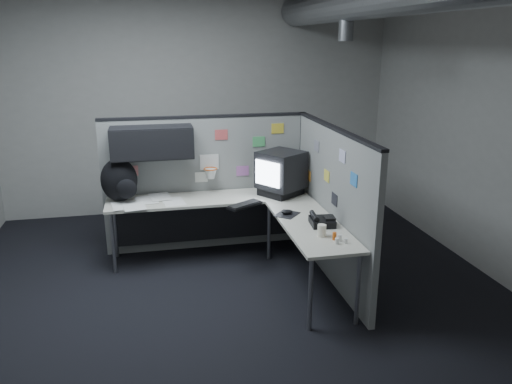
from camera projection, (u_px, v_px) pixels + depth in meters
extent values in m
cube|color=black|center=(232.00, 295.00, 5.04)|extent=(5.60, 5.60, 0.01)
cube|color=#9E9E99|center=(199.00, 102.00, 7.20)|extent=(5.60, 0.01, 3.20)
cube|color=#9E9E99|center=(346.00, 269.00, 1.95)|extent=(5.60, 0.01, 3.20)
cube|color=#9E9E99|center=(499.00, 127.00, 5.14)|extent=(0.01, 5.60, 3.20)
cylinder|color=slate|center=(346.00, 26.00, 5.31)|extent=(0.16, 0.16, 0.30)
cube|color=gray|center=(207.00, 184.00, 6.00)|extent=(2.43, 0.06, 1.60)
cube|color=black|center=(205.00, 116.00, 5.77)|extent=(2.43, 0.07, 0.03)
cube|color=black|center=(301.00, 179.00, 6.24)|extent=(0.07, 0.07, 1.60)
cube|color=black|center=(152.00, 142.00, 5.53)|extent=(0.90, 0.35, 0.35)
cube|color=black|center=(152.00, 145.00, 5.36)|extent=(0.90, 0.02, 0.33)
cube|color=silver|center=(209.00, 162.00, 5.89)|extent=(0.22, 0.02, 0.18)
torus|color=#D85914|center=(210.00, 169.00, 5.83)|extent=(0.16, 0.16, 0.01)
cone|color=white|center=(211.00, 174.00, 5.84)|extent=(0.14, 0.14, 0.11)
cube|color=#D87F7F|center=(132.00, 171.00, 5.73)|extent=(0.15, 0.01, 0.12)
cube|color=#CC4C4C|center=(221.00, 135.00, 5.83)|extent=(0.15, 0.01, 0.12)
cube|color=#B266B2|center=(243.00, 171.00, 6.02)|extent=(0.15, 0.01, 0.12)
cube|color=#4CB266|center=(259.00, 142.00, 5.95)|extent=(0.15, 0.01, 0.12)
cube|color=gold|center=(278.00, 128.00, 5.96)|extent=(0.15, 0.01, 0.12)
cube|color=silver|center=(201.00, 177.00, 5.93)|extent=(0.15, 0.01, 0.12)
cube|color=gray|center=(331.00, 205.00, 5.23)|extent=(0.06, 2.23, 1.60)
cube|color=black|center=(335.00, 128.00, 4.99)|extent=(0.07, 2.23, 0.03)
cube|color=gray|center=(317.00, 146.00, 5.47)|extent=(0.01, 0.15, 0.12)
cube|color=#E5D84C|center=(327.00, 176.00, 5.21)|extent=(0.01, 0.15, 0.12)
cube|color=silver|center=(342.00, 156.00, 4.75)|extent=(0.01, 0.15, 0.12)
cube|color=orange|center=(308.00, 175.00, 5.82)|extent=(0.01, 0.15, 0.12)
cube|color=#337FCC|center=(354.00, 179.00, 4.51)|extent=(0.01, 0.15, 0.12)
cube|color=#26262D|center=(334.00, 199.00, 5.03)|extent=(0.01, 0.15, 0.12)
cube|color=beige|center=(209.00, 199.00, 5.73)|extent=(2.30, 0.56, 0.03)
cube|color=beige|center=(311.00, 225.00, 4.92)|extent=(0.56, 1.55, 0.03)
cube|color=black|center=(207.00, 218.00, 6.02)|extent=(2.18, 0.02, 0.55)
cylinder|color=gray|center=(113.00, 243.00, 5.41)|extent=(0.04, 0.04, 0.70)
cylinder|color=gray|center=(115.00, 229.00, 5.82)|extent=(0.04, 0.04, 0.70)
cylinder|color=gray|center=(269.00, 231.00, 5.76)|extent=(0.04, 0.04, 0.70)
cylinder|color=gray|center=(310.00, 294.00, 4.32)|extent=(0.04, 0.04, 0.70)
cylinder|color=gray|center=(358.00, 289.00, 4.41)|extent=(0.04, 0.04, 0.70)
cube|color=black|center=(281.00, 191.00, 5.82)|extent=(0.56, 0.55, 0.09)
cube|color=black|center=(281.00, 170.00, 5.75)|extent=(0.62, 0.62, 0.43)
cube|color=#D1E3F9|center=(267.00, 174.00, 5.58)|extent=(0.21, 0.30, 0.28)
cube|color=black|center=(245.00, 205.00, 5.41)|extent=(0.42, 0.34, 0.03)
cube|color=black|center=(245.00, 204.00, 5.41)|extent=(0.39, 0.31, 0.01)
cube|color=black|center=(287.00, 214.00, 5.16)|extent=(0.31, 0.31, 0.01)
ellipsoid|color=black|center=(287.00, 212.00, 5.15)|extent=(0.12, 0.08, 0.05)
cube|color=black|center=(322.00, 222.00, 4.86)|extent=(0.25, 0.27, 0.07)
cylinder|color=black|center=(314.00, 216.00, 4.85)|extent=(0.07, 0.23, 0.05)
cube|color=black|center=(329.00, 218.00, 4.84)|extent=(0.11, 0.14, 0.02)
cylinder|color=silver|center=(340.00, 238.00, 4.47)|extent=(0.05, 0.05, 0.06)
cylinder|color=silver|center=(337.00, 241.00, 4.41)|extent=(0.04, 0.04, 0.05)
cylinder|color=silver|center=(346.00, 241.00, 4.42)|extent=(0.04, 0.04, 0.04)
cylinder|color=#D85914|center=(334.00, 236.00, 4.50)|extent=(0.04, 0.04, 0.07)
cylinder|color=white|center=(322.00, 231.00, 4.57)|extent=(0.10, 0.10, 0.11)
cube|color=white|center=(174.00, 202.00, 5.56)|extent=(0.28, 0.35, 0.00)
cube|color=white|center=(146.00, 200.00, 5.61)|extent=(0.28, 0.36, 0.00)
cube|color=white|center=(123.00, 205.00, 5.42)|extent=(0.28, 0.36, 0.00)
cube|color=white|center=(160.00, 197.00, 5.72)|extent=(0.28, 0.36, 0.00)
cube|color=white|center=(134.00, 206.00, 5.38)|extent=(0.28, 0.36, 0.00)
ellipsoid|color=black|center=(119.00, 180.00, 5.53)|extent=(0.44, 0.35, 0.49)
ellipsoid|color=black|center=(127.00, 189.00, 5.43)|extent=(0.24, 0.16, 0.22)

